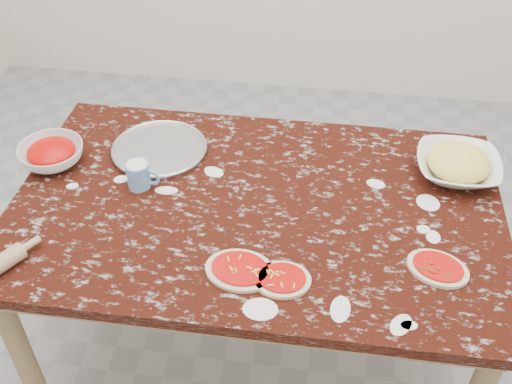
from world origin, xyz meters
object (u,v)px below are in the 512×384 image
object	(u,v)px
sauce_bowl	(52,155)
flour_mug	(139,175)
cheese_bowl	(457,167)
pizza_tray	(160,150)
worktable	(256,222)

from	to	relation	value
sauce_bowl	flour_mug	bearing A→B (deg)	-12.97
cheese_bowl	flour_mug	bearing A→B (deg)	-168.71
pizza_tray	worktable	bearing A→B (deg)	-31.03
worktable	flour_mug	world-z (taller)	flour_mug
worktable	cheese_bowl	world-z (taller)	cheese_bowl
pizza_tray	sauce_bowl	bearing A→B (deg)	-161.33
sauce_bowl	flour_mug	distance (m)	0.35
worktable	sauce_bowl	bearing A→B (deg)	171.30
cheese_bowl	flour_mug	size ratio (longest dim) A/B	2.43
worktable	cheese_bowl	bearing A→B (deg)	20.42
cheese_bowl	flour_mug	world-z (taller)	flour_mug
sauce_bowl	cheese_bowl	xyz separation A→B (m)	(1.40, 0.13, -0.00)
flour_mug	pizza_tray	bearing A→B (deg)	86.59
sauce_bowl	flour_mug	xyz separation A→B (m)	(0.34, -0.08, 0.01)
sauce_bowl	cheese_bowl	bearing A→B (deg)	5.42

